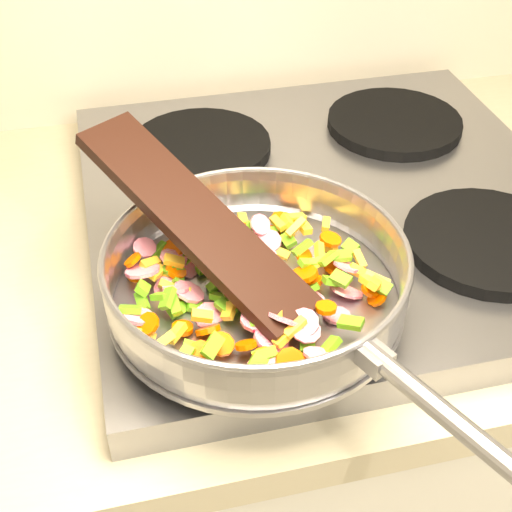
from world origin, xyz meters
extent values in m
cube|color=#939399|center=(-0.70, 1.67, 0.92)|extent=(0.60, 0.60, 0.04)
cylinder|color=black|center=(-0.84, 1.52, 0.95)|extent=(0.19, 0.19, 0.02)
cylinder|color=black|center=(-0.56, 1.52, 0.95)|extent=(0.19, 0.19, 0.02)
cylinder|color=black|center=(-0.84, 1.81, 0.95)|extent=(0.19, 0.19, 0.02)
cylinder|color=black|center=(-0.56, 1.81, 0.95)|extent=(0.19, 0.19, 0.02)
cylinder|color=#9E9EA5|center=(-0.84, 1.48, 0.96)|extent=(0.30, 0.30, 0.01)
torus|color=#9E9EA5|center=(-0.84, 1.48, 0.99)|extent=(0.34, 0.34, 0.06)
torus|color=#9E9EA5|center=(-0.84, 1.48, 1.02)|extent=(0.30, 0.30, 0.01)
cylinder|color=#9E9EA5|center=(-0.74, 1.26, 1.01)|extent=(0.10, 0.18, 0.02)
cube|color=#9E9EA5|center=(-0.77, 1.34, 1.01)|extent=(0.03, 0.04, 0.02)
cylinder|color=#DD1548|center=(-0.81, 1.41, 0.98)|extent=(0.04, 0.04, 0.02)
cylinder|color=#DD1548|center=(-0.87, 1.59, 0.97)|extent=(0.05, 0.04, 0.03)
cylinder|color=#DC5100|center=(-0.87, 1.41, 0.98)|extent=(0.03, 0.02, 0.02)
cylinder|color=#DD1548|center=(-0.77, 1.44, 0.96)|extent=(0.03, 0.03, 0.01)
cube|color=#5EAF1A|center=(-0.96, 1.47, 0.98)|extent=(0.02, 0.02, 0.01)
cylinder|color=#DC5100|center=(-0.79, 1.37, 0.98)|extent=(0.03, 0.02, 0.02)
cube|color=#5EAF1A|center=(-0.92, 1.39, 0.98)|extent=(0.02, 0.02, 0.01)
cube|color=#5EAF1A|center=(-0.79, 1.39, 0.97)|extent=(0.03, 0.02, 0.02)
cylinder|color=#DD1548|center=(-0.74, 1.49, 0.98)|extent=(0.03, 0.03, 0.02)
cube|color=#5EAF1A|center=(-0.87, 1.37, 0.98)|extent=(0.03, 0.02, 0.02)
cube|color=yellow|center=(-0.90, 1.45, 0.98)|extent=(0.02, 0.01, 0.01)
cube|color=yellow|center=(-0.87, 1.54, 0.97)|extent=(0.02, 0.02, 0.02)
cube|color=yellow|center=(-0.73, 1.45, 0.99)|extent=(0.02, 0.03, 0.02)
cylinder|color=#DD1548|center=(-0.92, 1.50, 0.98)|extent=(0.03, 0.03, 0.02)
cube|color=yellow|center=(-0.87, 1.61, 0.97)|extent=(0.01, 0.02, 0.02)
cylinder|color=#DC5100|center=(-0.89, 1.42, 0.97)|extent=(0.03, 0.03, 0.01)
cube|color=#5EAF1A|center=(-0.95, 1.50, 0.98)|extent=(0.02, 0.03, 0.02)
cube|color=yellow|center=(-0.92, 1.50, 0.97)|extent=(0.02, 0.02, 0.02)
cube|color=#5EAF1A|center=(-0.77, 1.40, 0.98)|extent=(0.03, 0.03, 0.01)
cylinder|color=#DD1548|center=(-0.91, 1.49, 0.97)|extent=(0.04, 0.05, 0.02)
cube|color=yellow|center=(-0.87, 1.45, 0.98)|extent=(0.02, 0.02, 0.01)
cylinder|color=#DD1548|center=(-0.75, 1.40, 0.97)|extent=(0.04, 0.03, 0.03)
cube|color=yellow|center=(-0.82, 1.41, 0.99)|extent=(0.03, 0.02, 0.01)
cube|color=yellow|center=(-0.77, 1.56, 0.98)|extent=(0.01, 0.02, 0.01)
cylinder|color=#DD1548|center=(-0.82, 1.52, 0.98)|extent=(0.04, 0.04, 0.02)
cylinder|color=#DC5100|center=(-0.84, 1.37, 0.98)|extent=(0.03, 0.03, 0.02)
cube|color=yellow|center=(-0.89, 1.59, 0.97)|extent=(0.02, 0.02, 0.02)
cylinder|color=#DD1548|center=(-0.96, 1.46, 0.98)|extent=(0.04, 0.04, 0.01)
cylinder|color=#DC5100|center=(-0.78, 1.48, 0.97)|extent=(0.02, 0.02, 0.01)
cube|color=yellow|center=(-0.78, 1.55, 0.99)|extent=(0.03, 0.02, 0.02)
cube|color=#5EAF1A|center=(-0.93, 1.47, 0.99)|extent=(0.02, 0.03, 0.02)
cylinder|color=#DD1548|center=(-0.92, 1.51, 0.97)|extent=(0.04, 0.04, 0.02)
cube|color=#5EAF1A|center=(-0.75, 1.50, 0.98)|extent=(0.02, 0.01, 0.01)
cube|color=yellow|center=(-0.72, 1.46, 0.98)|extent=(0.03, 0.02, 0.01)
cube|color=#5EAF1A|center=(-0.92, 1.40, 0.98)|extent=(0.02, 0.02, 0.01)
cube|color=#5EAF1A|center=(-0.90, 1.40, 0.99)|extent=(0.03, 0.03, 0.02)
cylinder|color=#DC5100|center=(-0.95, 1.45, 0.98)|extent=(0.03, 0.03, 0.02)
cylinder|color=#DC5100|center=(-0.83, 1.53, 0.97)|extent=(0.02, 0.02, 0.01)
cube|color=#5EAF1A|center=(-0.85, 1.46, 0.97)|extent=(0.02, 0.02, 0.02)
cube|color=yellow|center=(-0.86, 1.56, 0.98)|extent=(0.03, 0.02, 0.02)
cylinder|color=#DC5100|center=(-0.91, 1.55, 0.98)|extent=(0.03, 0.03, 0.02)
cylinder|color=#DD1548|center=(-0.83, 1.42, 0.99)|extent=(0.05, 0.05, 0.03)
cylinder|color=#DD1548|center=(-0.94, 1.56, 0.98)|extent=(0.03, 0.03, 0.02)
cube|color=#5EAF1A|center=(-0.78, 1.52, 0.98)|extent=(0.02, 0.02, 0.02)
cube|color=#5EAF1A|center=(-0.92, 1.41, 0.98)|extent=(0.02, 0.02, 0.01)
cube|color=#5EAF1A|center=(-0.88, 1.46, 0.97)|extent=(0.02, 0.02, 0.01)
cube|color=yellow|center=(-0.94, 1.54, 0.98)|extent=(0.02, 0.02, 0.01)
cube|color=yellow|center=(-0.92, 1.49, 0.97)|extent=(0.02, 0.02, 0.01)
cube|color=#5EAF1A|center=(-0.83, 1.57, 0.98)|extent=(0.02, 0.02, 0.01)
cube|color=#5EAF1A|center=(-0.92, 1.48, 0.97)|extent=(0.02, 0.02, 0.02)
cylinder|color=#DD1548|center=(-0.84, 1.39, 0.97)|extent=(0.03, 0.03, 0.03)
cylinder|color=#DC5100|center=(-0.75, 1.53, 0.98)|extent=(0.03, 0.03, 0.01)
cube|color=#5EAF1A|center=(-0.76, 1.49, 0.99)|extent=(0.02, 0.02, 0.02)
cube|color=#5EAF1A|center=(-0.90, 1.54, 0.97)|extent=(0.03, 0.02, 0.02)
cube|color=#5EAF1A|center=(-0.82, 1.45, 0.98)|extent=(0.02, 0.03, 0.01)
cylinder|color=#DD1548|center=(-0.84, 1.41, 0.97)|extent=(0.04, 0.04, 0.02)
cube|color=#5EAF1A|center=(-0.73, 1.52, 0.97)|extent=(0.02, 0.02, 0.01)
cube|color=#5EAF1A|center=(-0.79, 1.47, 0.97)|extent=(0.03, 0.01, 0.02)
cylinder|color=#DC5100|center=(-0.91, 1.40, 0.98)|extent=(0.03, 0.03, 0.02)
cube|color=yellow|center=(-0.83, 1.59, 0.98)|extent=(0.01, 0.03, 0.01)
cube|color=yellow|center=(-0.79, 1.57, 0.98)|extent=(0.02, 0.02, 0.01)
cube|color=yellow|center=(-0.75, 1.53, 0.97)|extent=(0.02, 0.03, 0.02)
cylinder|color=#DC5100|center=(-0.83, 1.42, 0.98)|extent=(0.02, 0.03, 0.02)
cube|color=#5EAF1A|center=(-0.95, 1.49, 0.98)|extent=(0.01, 0.02, 0.01)
cylinder|color=#DC5100|center=(-0.91, 1.52, 0.98)|extent=(0.02, 0.03, 0.02)
cylinder|color=#DC5100|center=(-0.95, 1.54, 0.97)|extent=(0.02, 0.02, 0.02)
cylinder|color=#DC5100|center=(-0.80, 1.48, 0.98)|extent=(0.03, 0.03, 0.01)
cube|color=yellow|center=(-0.91, 1.50, 0.97)|extent=(0.01, 0.02, 0.02)
cylinder|color=#DC5100|center=(-0.87, 1.51, 0.98)|extent=(0.03, 0.03, 0.01)
cube|color=#5EAF1A|center=(-0.93, 1.56, 0.97)|extent=(0.02, 0.02, 0.02)
cylinder|color=#DC5100|center=(-0.87, 1.37, 0.97)|extent=(0.03, 0.03, 0.02)
cube|color=yellow|center=(-0.78, 1.58, 0.98)|extent=(0.01, 0.03, 0.02)
cube|color=#5EAF1A|center=(-0.91, 1.52, 0.97)|extent=(0.02, 0.02, 0.01)
cube|color=yellow|center=(-0.92, 1.40, 0.97)|extent=(0.02, 0.02, 0.01)
cylinder|color=#DC5100|center=(-0.95, 1.54, 0.99)|extent=(0.02, 0.03, 0.02)
cube|color=#5EAF1A|center=(-0.90, 1.48, 0.97)|extent=(0.02, 0.01, 0.01)
cube|color=#5EAF1A|center=(-0.88, 1.50, 0.97)|extent=(0.02, 0.02, 0.02)
cylinder|color=#DC5100|center=(-0.78, 1.59, 0.97)|extent=(0.04, 0.04, 0.01)
cube|color=#5EAF1A|center=(-0.76, 1.47, 0.98)|extent=(0.02, 0.02, 0.02)
cylinder|color=#DC5100|center=(-0.75, 1.50, 0.97)|extent=(0.03, 0.03, 0.02)
cylinder|color=#DD1548|center=(-0.86, 1.38, 0.98)|extent=(0.04, 0.05, 0.01)
cylinder|color=#DC5100|center=(-0.83, 1.48, 0.98)|extent=(0.03, 0.03, 0.02)
cylinder|color=#DC5100|center=(-0.91, 1.40, 0.98)|extent=(0.03, 0.03, 0.02)
cube|color=#5EAF1A|center=(-0.79, 1.57, 0.97)|extent=(0.02, 0.01, 0.01)
cube|color=yellow|center=(-0.94, 1.42, 0.98)|extent=(0.02, 0.02, 0.01)
cylinder|color=#DC5100|center=(-0.85, 1.39, 0.98)|extent=(0.03, 0.03, 0.01)
cylinder|color=#DD1548|center=(-0.79, 1.37, 0.97)|extent=(0.04, 0.05, 0.02)
cube|color=#5EAF1A|center=(-0.85, 1.39, 0.98)|extent=(0.02, 0.01, 0.01)
cube|color=yellow|center=(-0.93, 1.53, 0.98)|extent=(0.02, 0.02, 0.01)
cylinder|color=#DC5100|center=(-0.82, 1.49, 0.98)|extent=(0.03, 0.03, 0.02)
cylinder|color=#DD1548|center=(-0.86, 1.48, 0.96)|extent=(0.05, 0.04, 0.02)
cube|color=yellow|center=(-0.73, 1.48, 0.97)|extent=(0.03, 0.02, 0.02)
cylinder|color=#DD1548|center=(-0.81, 1.57, 0.98)|extent=(0.03, 0.03, 0.02)
cylinder|color=#DD1548|center=(-0.90, 1.53, 0.97)|extent=(0.03, 0.03, 0.02)
cube|color=yellow|center=(-0.76, 1.52, 0.98)|extent=(0.01, 0.02, 0.01)
cube|color=yellow|center=(-0.77, 1.50, 0.98)|extent=(0.03, 0.02, 0.01)
cylinder|color=#DD1548|center=(-0.89, 1.46, 0.96)|extent=(0.04, 0.04, 0.02)
cylinder|color=#DC5100|center=(-0.85, 1.57, 0.97)|extent=(0.03, 0.02, 0.01)
cylinder|color=#DC5100|center=(-0.81, 1.49, 0.97)|extent=(0.03, 0.03, 0.02)
cube|color=#5EAF1A|center=(-0.86, 1.43, 0.98)|extent=(0.01, 0.02, 0.01)
cylinder|color=#DD1548|center=(-0.92, 1.54, 0.98)|extent=(0.03, 0.03, 0.01)
cube|color=yellow|center=(-0.83, 1.43, 0.99)|extent=(0.02, 0.02, 0.01)
cylinder|color=#DC5100|center=(-0.90, 1.44, 0.97)|extent=(0.03, 0.03, 0.02)
cube|color=yellow|center=(-0.75, 1.50, 0.98)|extent=(0.02, 0.02, 0.01)
cylinder|color=#DC5100|center=(-0.73, 1.45, 0.97)|extent=(0.03, 0.03, 0.02)
cube|color=yellow|center=(-0.86, 1.46, 0.97)|extent=(0.02, 0.02, 0.02)
cube|color=#5EAF1A|center=(-0.92, 1.53, 0.97)|extent=(0.02, 0.02, 0.02)
cube|color=yellow|center=(-0.86, 1.51, 0.97)|extent=(0.02, 0.02, 0.01)
cube|color=#5EAF1A|center=(-0.82, 1.59, 0.97)|extent=(0.02, 0.02, 0.01)
cylinder|color=#DC5100|center=(-0.83, 1.38, 0.97)|extent=(0.04, 0.04, 0.01)
cube|color=#5EAF1A|center=(-0.79, 1.55, 0.97)|extent=(0.02, 0.02, 0.01)
cylinder|color=#DD1548|center=(-0.75, 1.47, 0.97)|extent=(0.05, 0.05, 0.02)
cylinder|color=#DD1548|center=(-0.86, 1.51, 0.97)|extent=(0.03, 0.04, 0.03)
cylinder|color=#DC5100|center=(-0.88, 1.57, 0.97)|extent=(0.03, 0.03, 0.02)
cube|color=#5EAF1A|center=(-0.82, 1.55, 0.97)|extent=(0.02, 0.02, 0.01)
cube|color=yellow|center=(-0.72, 1.51, 0.97)|extent=(0.01, 0.02, 0.02)
cube|color=#5EAF1A|center=(-0.92, 1.53, 0.98)|extent=(0.02, 0.02, 0.01)
cube|color=#5EAF1A|center=(-0.93, 1.48, 0.98)|extent=(0.02, 0.02, 0.02)
cylinder|color=#DC5100|center=(-0.73, 1.45, 0.98)|extent=(0.02, 0.02, 0.01)
cube|color=yellow|center=(-0.89, 1.54, 0.97)|extent=(0.03, 0.02, 0.01)
cylinder|color=#DD1548|center=(-0.85, 1.50, 0.97)|extent=(0.05, 0.04, 0.03)
cylinder|color=#DC5100|center=(-0.83, 1.42, 0.97)|extent=(0.03, 0.03, 0.01)
cylinder|color=#DD1548|center=(-0.86, 1.58, 0.98)|extent=(0.04, 0.04, 0.01)
cube|color=yellow|center=(-0.93, 1.53, 0.97)|extent=(0.02, 0.02, 0.02)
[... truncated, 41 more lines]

